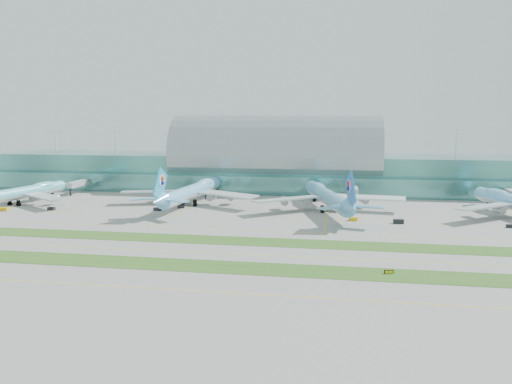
% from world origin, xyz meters
% --- Properties ---
extents(ground, '(700.00, 700.00, 0.00)m').
position_xyz_m(ground, '(0.00, 0.00, 0.00)').
color(ground, gray).
rests_on(ground, ground).
extents(terminal, '(340.00, 69.10, 36.00)m').
position_xyz_m(terminal, '(0.01, 128.79, 14.23)').
color(terminal, '#3D7A75').
rests_on(terminal, ground).
extents(grass_strip_near, '(420.00, 12.00, 0.08)m').
position_xyz_m(grass_strip_near, '(0.00, -28.00, 0.04)').
color(grass_strip_near, '#2D591E').
rests_on(grass_strip_near, ground).
extents(grass_strip_far, '(420.00, 12.00, 0.08)m').
position_xyz_m(grass_strip_far, '(0.00, 2.00, 0.04)').
color(grass_strip_far, '#2D591E').
rests_on(grass_strip_far, ground).
extents(taxiline_a, '(420.00, 0.35, 0.01)m').
position_xyz_m(taxiline_a, '(0.00, -48.00, 0.01)').
color(taxiline_a, yellow).
rests_on(taxiline_a, ground).
extents(taxiline_b, '(420.00, 0.35, 0.01)m').
position_xyz_m(taxiline_b, '(0.00, -14.00, 0.01)').
color(taxiline_b, yellow).
rests_on(taxiline_b, ground).
extents(taxiline_c, '(420.00, 0.35, 0.01)m').
position_xyz_m(taxiline_c, '(0.00, 18.00, 0.01)').
color(taxiline_c, yellow).
rests_on(taxiline_c, ground).
extents(taxiline_d, '(420.00, 0.35, 0.01)m').
position_xyz_m(taxiline_d, '(0.00, 40.00, 0.01)').
color(taxiline_d, yellow).
rests_on(taxiline_d, ground).
extents(airliner_a, '(59.33, 68.23, 18.91)m').
position_xyz_m(airliner_a, '(-115.93, 56.44, 5.83)').
color(airliner_a, '#65CFDF').
rests_on(airliner_a, ground).
extents(airliner_b, '(69.24, 78.95, 21.72)m').
position_xyz_m(airliner_b, '(-33.63, 69.74, 6.70)').
color(airliner_b, '#72C5FB').
rests_on(airliner_b, ground).
extents(airliner_c, '(67.35, 77.92, 21.83)m').
position_xyz_m(airliner_c, '(31.01, 63.78, 6.74)').
color(airliner_c, '#5FA9D2').
rests_on(airliner_c, ground).
extents(gse_a, '(3.59, 2.48, 1.59)m').
position_xyz_m(gse_a, '(-112.67, 39.39, 0.80)').
color(gse_a, '#E7A90D').
rests_on(gse_a, ground).
extents(gse_b, '(3.38, 1.85, 1.34)m').
position_xyz_m(gse_b, '(-92.67, 44.63, 0.67)').
color(gse_b, black).
rests_on(gse_b, ground).
extents(gse_c, '(3.56, 2.50, 1.39)m').
position_xyz_m(gse_c, '(-44.50, 50.98, 0.70)').
color(gse_c, black).
rests_on(gse_c, ground).
extents(gse_d, '(3.48, 2.66, 1.57)m').
position_xyz_m(gse_d, '(-35.99, 58.97, 0.79)').
color(gse_d, black).
rests_on(gse_d, ground).
extents(gse_e, '(3.60, 1.90, 1.46)m').
position_xyz_m(gse_e, '(42.19, 42.72, 0.73)').
color(gse_e, '#EEB10E').
rests_on(gse_e, ground).
extents(gse_f, '(4.09, 1.97, 1.70)m').
position_xyz_m(gse_f, '(59.78, 40.03, 0.85)').
color(gse_f, black).
rests_on(gse_f, ground).
extents(gse_g, '(3.01, 1.76, 1.27)m').
position_xyz_m(gse_g, '(101.13, 39.21, 0.63)').
color(gse_g, black).
rests_on(gse_g, ground).
extents(taxiway_sign_east, '(2.63, 0.81, 1.11)m').
position_xyz_m(taxiway_sign_east, '(49.57, -26.86, 0.55)').
color(taxiway_sign_east, black).
rests_on(taxiway_sign_east, ground).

